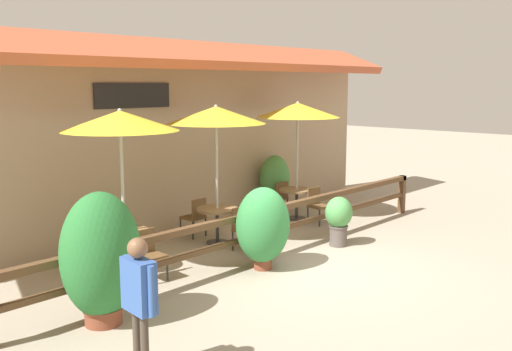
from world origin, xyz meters
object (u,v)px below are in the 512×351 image
object	(u,v)px
patio_umbrella_middle	(216,115)
patio_umbrella_near	(120,121)
dining_table_middle	(217,215)
potted_plant_corner_fern	(263,226)
chair_near_streetside	(148,253)
chair_far_wallside	(279,196)
patio_umbrella_far	(298,110)
chair_middle_streetside	(244,227)
chair_middle_wallside	(195,216)
potted_plant_broad_leaf	(101,257)
potted_plant_tall_tropical	(339,217)
chair_near_wallside	(106,238)
potted_plant_small_flowering	(275,181)
dining_table_far	(297,195)
pedestrian	(139,291)
chair_far_streetside	(318,204)
dining_table_near	(125,239)

from	to	relation	value
patio_umbrella_middle	patio_umbrella_near	bearing A→B (deg)	-177.08
dining_table_middle	potted_plant_corner_fern	size ratio (longest dim) A/B	0.58
chair_near_streetside	chair_far_wallside	distance (m)	5.35
patio_umbrella_far	chair_middle_streetside	bearing A→B (deg)	-162.63
patio_umbrella_near	chair_middle_wallside	xyz separation A→B (m)	(2.34, 0.83, -2.15)
potted_plant_corner_fern	potted_plant_broad_leaf	xyz separation A→B (m)	(-3.21, 0.03, 0.16)
potted_plant_tall_tropical	chair_far_wallside	bearing A→B (deg)	64.29
chair_near_wallside	potted_plant_small_flowering	xyz separation A→B (m)	(5.37, 0.59, 0.32)
patio_umbrella_far	dining_table_far	world-z (taller)	patio_umbrella_far
chair_middle_streetside	patio_umbrella_far	distance (m)	3.58
chair_far_wallside	pedestrian	distance (m)	8.35
patio_umbrella_near	patio_umbrella_middle	world-z (taller)	same
patio_umbrella_near	chair_middle_wallside	size ratio (longest dim) A/B	3.38
dining_table_middle	pedestrian	distance (m)	5.57
patio_umbrella_far	potted_plant_corner_fern	world-z (taller)	patio_umbrella_far
patio_umbrella_middle	potted_plant_small_flowering	bearing A→B (deg)	19.91
chair_near_streetside	chair_middle_wallside	bearing A→B (deg)	35.15
chair_far_streetside	potted_plant_small_flowering	bearing A→B (deg)	86.40
chair_far_wallside	potted_plant_tall_tropical	distance (m)	3.00
chair_middle_wallside	dining_table_far	xyz separation A→B (m)	(2.75, -0.56, 0.12)
dining_table_middle	potted_plant_broad_leaf	bearing A→B (deg)	-155.17
dining_table_near	chair_far_wallside	bearing A→B (deg)	9.83
chair_near_streetside	dining_table_middle	xyz separation A→B (m)	(2.29, 0.76, 0.12)
chair_far_streetside	patio_umbrella_far	bearing A→B (deg)	97.18
potted_plant_broad_leaf	potted_plant_small_flowering	xyz separation A→B (m)	(6.88, 2.87, -0.15)
patio_umbrella_near	patio_umbrella_far	xyz separation A→B (m)	(5.09, 0.26, 0.00)
chair_far_wallside	potted_plant_small_flowering	size ratio (longest dim) A/B	0.58
chair_middle_wallside	chair_far_wallside	distance (m)	2.81
dining_table_near	chair_far_streetside	bearing A→B (deg)	-4.12
chair_near_streetside	chair_far_wallside	xyz separation A→B (m)	(5.12, 1.53, 0.00)
chair_middle_streetside	chair_far_wallside	bearing A→B (deg)	20.51
dining_table_far	patio_umbrella_near	bearing A→B (deg)	-177.04
potted_plant_broad_leaf	patio_umbrella_middle	bearing A→B (deg)	24.83
patio_umbrella_near	chair_far_streetside	xyz separation A→B (m)	(5.08, -0.37, -2.15)
dining_table_near	chair_near_wallside	bearing A→B (deg)	87.37
chair_middle_streetside	patio_umbrella_far	world-z (taller)	patio_umbrella_far
patio_umbrella_near	dining_table_middle	world-z (taller)	patio_umbrella_near
chair_middle_streetside	chair_near_wallside	bearing A→B (deg)	144.64
dining_table_middle	pedestrian	xyz separation A→B (m)	(-4.37, -3.42, 0.47)
potted_plant_small_flowering	pedestrian	size ratio (longest dim) A/B	0.88
potted_plant_small_flowering	pedestrian	bearing A→B (deg)	-148.69
patio_umbrella_middle	chair_middle_streetside	size ratio (longest dim) A/B	3.38
patio_umbrella_far	potted_plant_small_flowering	world-z (taller)	patio_umbrella_far
chair_near_wallside	chair_far_streetside	bearing A→B (deg)	168.27
chair_near_wallside	potted_plant_tall_tropical	world-z (taller)	potted_plant_tall_tropical
chair_near_streetside	chair_middle_wallside	xyz separation A→B (m)	(2.31, 1.47, 0.00)
chair_middle_wallside	potted_plant_corner_fern	bearing A→B (deg)	73.89
chair_middle_streetside	potted_plant_broad_leaf	bearing A→B (deg)	-172.19
potted_plant_corner_fern	pedestrian	bearing A→B (deg)	-156.72
potted_plant_corner_fern	chair_far_wallside	bearing A→B (deg)	36.84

